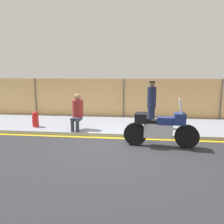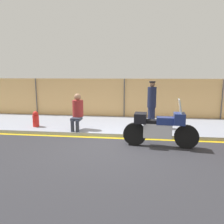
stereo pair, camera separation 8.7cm
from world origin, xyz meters
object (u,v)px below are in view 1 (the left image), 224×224
Objects in this scene: officer_standing at (152,104)px; person_seated_on_curb at (77,110)px; motorcycle at (160,128)px; fire_hydrant at (35,119)px.

officer_standing is 2.90m from person_seated_on_curb.
motorcycle is at bearing -85.48° from officer_standing.
officer_standing is at bearing 13.78° from person_seated_on_curb.
person_seated_on_curb is at bearing -166.22° from officer_standing.
motorcycle is 5.03m from fire_hydrant.
motorcycle is 2.06m from officer_standing.
officer_standing is at bearing 98.68° from motorcycle.
officer_standing is 4.70m from fire_hydrant.
motorcycle is 1.66× the size of person_seated_on_curb.
fire_hydrant is at bearing -174.23° from officer_standing.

